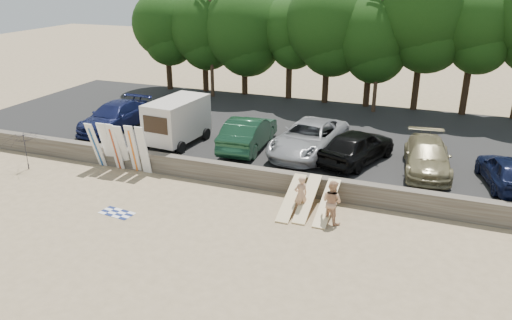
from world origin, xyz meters
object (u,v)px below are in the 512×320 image
object	(u,v)px
cooler	(329,203)
box_trailer	(177,119)
beachgoer_b	(332,202)
car_2	(309,138)
car_3	(357,146)
car_1	(248,133)
car_0	(114,116)
beach_umbrella	(27,151)
car_5	(507,171)
beachgoer_a	(301,195)
car_4	(427,156)

from	to	relation	value
cooler	box_trailer	bearing A→B (deg)	-175.99
beachgoer_b	cooler	size ratio (longest dim) A/B	4.87
box_trailer	car_2	size ratio (longest dim) A/B	0.68
car_3	cooler	bearing A→B (deg)	103.82
cooler	car_1	bearing A→B (deg)	167.06
car_0	car_2	xyz separation A→B (m)	(11.98, 0.10, 0.04)
beachgoer_b	cooler	world-z (taller)	beachgoer_b
car_2	cooler	size ratio (longest dim) A/B	15.79
car_1	beach_umbrella	size ratio (longest dim) A/B	2.37
car_5	cooler	distance (m)	7.98
beachgoer_a	beach_umbrella	world-z (taller)	beach_umbrella
car_4	beachgoer_a	bearing A→B (deg)	-139.65
box_trailer	car_4	xyz separation A→B (m)	(13.03, 0.74, -0.66)
car_5	cooler	world-z (taller)	car_5
car_5	cooler	xyz separation A→B (m)	(-7.13, -3.35, -1.27)
car_0	car_5	size ratio (longest dim) A/B	1.27
car_2	car_5	distance (m)	9.35
box_trailer	car_2	xyz separation A→B (m)	(7.12, 1.08, -0.56)
car_2	beach_umbrella	xyz separation A→B (m)	(-13.39, -5.66, -0.54)
car_5	beachgoer_b	distance (m)	8.24
car_0	cooler	xyz separation A→B (m)	(14.14, -4.28, -1.33)
box_trailer	car_4	size ratio (longest dim) A/B	0.81
box_trailer	car_1	size ratio (longest dim) A/B	0.78
car_5	car_1	bearing A→B (deg)	-15.89
car_1	car_2	world-z (taller)	car_1
car_4	beach_umbrella	xyz separation A→B (m)	(-19.31, -5.33, -0.44)
car_1	cooler	distance (m)	6.86
box_trailer	car_0	xyz separation A→B (m)	(-4.86, 0.98, -0.60)
car_4	box_trailer	bearing A→B (deg)	177.09
beachgoer_b	car_2	bearing A→B (deg)	-40.66
box_trailer	cooler	bearing A→B (deg)	-14.67
car_4	beachgoer_a	size ratio (longest dim) A/B	3.04
car_0	car_3	xyz separation A→B (m)	(14.56, -0.29, 0.06)
car_3	car_5	size ratio (longest dim) A/B	1.16
car_3	car_0	bearing A→B (deg)	18.74
car_0	beach_umbrella	bearing A→B (deg)	-103.52
beachgoer_a	car_1	bearing A→B (deg)	-89.69
car_5	beach_umbrella	world-z (taller)	car_5
beachgoer_b	car_1	bearing A→B (deg)	-17.54
car_1	car_4	distance (m)	9.15
car_4	beach_umbrella	size ratio (longest dim) A/B	2.29
car_3	box_trailer	bearing A→B (deg)	23.93
beachgoer_a	beach_umbrella	bearing A→B (deg)	-39.78
cooler	car_0	bearing A→B (deg)	-173.25
car_4	car_5	world-z (taller)	car_4
car_3	beach_umbrella	bearing A→B (deg)	38.15
car_5	car_3	bearing A→B (deg)	-18.33
beachgoer_b	cooler	bearing A→B (deg)	-48.35
car_0	cooler	world-z (taller)	car_0
car_1	car_3	xyz separation A→B (m)	(5.82, -0.01, -0.01)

